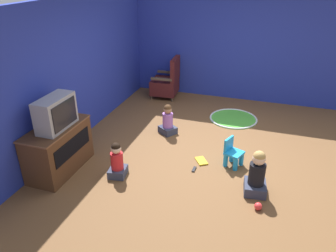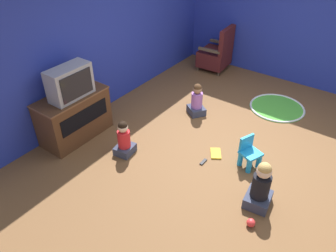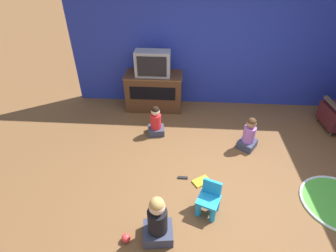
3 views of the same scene
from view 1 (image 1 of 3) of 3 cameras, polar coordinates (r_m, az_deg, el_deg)
ground_plane at (r=5.89m, az=7.11°, el=-4.38°), size 30.00×30.00×0.00m
wall_back at (r=6.21m, az=-15.87°, el=9.24°), size 5.83×0.12×2.53m
wall_right at (r=7.98m, az=13.42°, el=13.23°), size 0.12×5.56×2.53m
tv_cabinet at (r=5.45m, az=-18.52°, el=-3.68°), size 1.15×0.55×0.76m
television at (r=5.14m, az=-18.95°, el=2.15°), size 0.68×0.32×0.50m
black_armchair at (r=8.12m, az=-0.24°, el=7.55°), size 0.68×0.65×1.00m
yellow_kid_chair at (r=5.48m, az=11.22°, el=-4.90°), size 0.35×0.34×0.48m
play_mat at (r=7.18m, az=11.31°, el=1.29°), size 1.02×1.02×0.04m
child_watching_left at (r=4.88m, az=15.18°, el=-8.24°), size 0.39×0.35×0.69m
child_watching_center at (r=6.35m, az=-0.05°, el=0.89°), size 0.39×0.40×0.60m
child_watching_right at (r=5.16m, az=-8.87°, el=-6.16°), size 0.33×0.30×0.58m
toy_ball at (r=4.73m, az=15.43°, el=-13.33°), size 0.11×0.11×0.11m
book at (r=5.59m, az=5.82°, el=-6.06°), size 0.29×0.27×0.02m
remote_control at (r=5.37m, az=4.56°, el=-7.52°), size 0.15×0.05×0.02m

